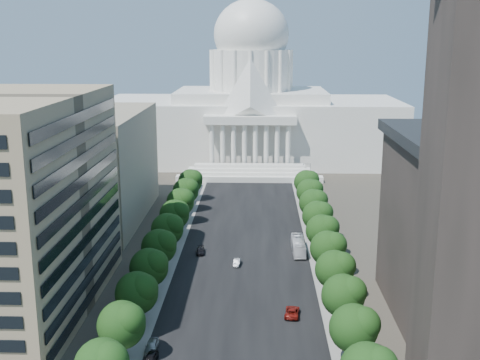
# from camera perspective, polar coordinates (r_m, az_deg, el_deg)

# --- Properties ---
(road_asphalt) EXTENTS (30.00, 260.00, 0.01)m
(road_asphalt) POSITION_cam_1_polar(r_m,az_deg,el_deg) (159.16, 0.56, -4.85)
(road_asphalt) COLOR black
(road_asphalt) RESTS_ON ground
(sidewalk_left) EXTENTS (8.00, 260.00, 0.02)m
(sidewalk_left) POSITION_cam_1_polar(r_m,az_deg,el_deg) (160.67, -6.25, -4.76)
(sidewalk_left) COLOR gray
(sidewalk_left) RESTS_ON ground
(sidewalk_right) EXTENTS (8.00, 260.00, 0.02)m
(sidewalk_right) POSITION_cam_1_polar(r_m,az_deg,el_deg) (159.92, 7.41, -4.88)
(sidewalk_right) COLOR gray
(sidewalk_right) RESTS_ON ground
(capitol) EXTENTS (120.00, 56.00, 73.00)m
(capitol) POSITION_cam_1_polar(r_m,az_deg,el_deg) (247.86, 1.05, 6.46)
(capitol) COLOR white
(capitol) RESTS_ON ground
(office_block_left_far) EXTENTS (38.00, 52.00, 30.00)m
(office_block_left_far) POSITION_cam_1_polar(r_m,az_deg,el_deg) (172.62, -15.50, 1.26)
(office_block_left_far) COLOR gray
(office_block_left_far) RESTS_ON ground
(tree_l_b) EXTENTS (7.79, 7.60, 9.97)m
(tree_l_b) POSITION_cam_1_polar(r_m,az_deg,el_deg) (97.60, -11.02, -13.23)
(tree_l_b) COLOR #33261C
(tree_l_b) RESTS_ON ground
(tree_l_c) EXTENTS (7.79, 7.60, 9.97)m
(tree_l_c) POSITION_cam_1_polar(r_m,az_deg,el_deg) (108.21, -9.62, -10.42)
(tree_l_c) COLOR #33261C
(tree_l_c) RESTS_ON ground
(tree_l_d) EXTENTS (7.79, 7.60, 9.97)m
(tree_l_d) POSITION_cam_1_polar(r_m,az_deg,el_deg) (119.08, -8.49, -8.11)
(tree_l_d) COLOR #33261C
(tree_l_d) RESTS_ON ground
(tree_l_e) EXTENTS (7.79, 7.60, 9.97)m
(tree_l_e) POSITION_cam_1_polar(r_m,az_deg,el_deg) (130.15, -7.57, -6.19)
(tree_l_e) COLOR #33261C
(tree_l_e) RESTS_ON ground
(tree_l_f) EXTENTS (7.79, 7.60, 9.97)m
(tree_l_f) POSITION_cam_1_polar(r_m,az_deg,el_deg) (141.37, -6.79, -4.57)
(tree_l_f) COLOR #33261C
(tree_l_f) RESTS_ON ground
(tree_l_g) EXTENTS (7.79, 7.60, 9.97)m
(tree_l_g) POSITION_cam_1_polar(r_m,az_deg,el_deg) (152.71, -6.13, -3.19)
(tree_l_g) COLOR #33261C
(tree_l_g) RESTS_ON ground
(tree_l_h) EXTENTS (7.79, 7.60, 9.97)m
(tree_l_h) POSITION_cam_1_polar(r_m,az_deg,el_deg) (164.15, -5.57, -2.00)
(tree_l_h) COLOR #33261C
(tree_l_h) RESTS_ON ground
(tree_l_i) EXTENTS (7.79, 7.60, 9.97)m
(tree_l_i) POSITION_cam_1_polar(r_m,az_deg,el_deg) (175.66, -5.08, -0.96)
(tree_l_i) COLOR #33261C
(tree_l_i) RESTS_ON ground
(tree_l_j) EXTENTS (7.79, 7.60, 9.97)m
(tree_l_j) POSITION_cam_1_polar(r_m,az_deg,el_deg) (187.23, -4.65, -0.05)
(tree_l_j) COLOR #33261C
(tree_l_j) RESTS_ON ground
(tree_r_b) EXTENTS (7.79, 7.60, 9.97)m
(tree_r_b) POSITION_cam_1_polar(r_m,az_deg,el_deg) (96.55, 10.95, -13.53)
(tree_r_b) COLOR #33261C
(tree_r_b) RESTS_ON ground
(tree_r_c) EXTENTS (7.79, 7.60, 9.97)m
(tree_r_c) POSITION_cam_1_polar(r_m,az_deg,el_deg) (107.26, 9.94, -10.65)
(tree_r_c) COLOR #33261C
(tree_r_c) RESTS_ON ground
(tree_r_d) EXTENTS (7.79, 7.60, 9.97)m
(tree_r_d) POSITION_cam_1_polar(r_m,az_deg,el_deg) (118.22, 9.13, -8.30)
(tree_r_d) COLOR #33261C
(tree_r_d) RESTS_ON ground
(tree_r_e) EXTENTS (7.79, 7.60, 9.97)m
(tree_r_e) POSITION_cam_1_polar(r_m,az_deg,el_deg) (129.37, 8.47, -6.34)
(tree_r_e) COLOR #33261C
(tree_r_e) RESTS_ON ground
(tree_r_f) EXTENTS (7.79, 7.60, 9.97)m
(tree_r_f) POSITION_cam_1_polar(r_m,az_deg,el_deg) (140.65, 7.92, -4.70)
(tree_r_f) COLOR #33261C
(tree_r_f) RESTS_ON ground
(tree_r_g) EXTENTS (7.79, 7.60, 9.97)m
(tree_r_g) POSITION_cam_1_polar(r_m,az_deg,el_deg) (152.05, 7.46, -3.30)
(tree_r_g) COLOR #33261C
(tree_r_g) RESTS_ON ground
(tree_r_h) EXTENTS (7.79, 7.60, 9.97)m
(tree_r_h) POSITION_cam_1_polar(r_m,az_deg,el_deg) (163.53, 7.05, -2.09)
(tree_r_h) COLOR #33261C
(tree_r_h) RESTS_ON ground
(tree_r_i) EXTENTS (7.79, 7.60, 9.97)m
(tree_r_i) POSITION_cam_1_polar(r_m,az_deg,el_deg) (175.08, 6.71, -1.05)
(tree_r_i) COLOR #33261C
(tree_r_i) RESTS_ON ground
(tree_r_j) EXTENTS (7.79, 7.60, 9.97)m
(tree_r_j) POSITION_cam_1_polar(r_m,az_deg,el_deg) (186.69, 6.40, -0.13)
(tree_r_j) COLOR #33261C
(tree_r_j) RESTS_ON ground
(streetlight_b) EXTENTS (2.61, 0.44, 9.00)m
(streetlight_b) POSITION_cam_1_polar(r_m,az_deg,el_deg) (107.03, 10.83, -11.12)
(streetlight_b) COLOR gray
(streetlight_b) RESTS_ON ground
(streetlight_c) EXTENTS (2.61, 0.44, 9.00)m
(streetlight_c) POSITION_cam_1_polar(r_m,az_deg,el_deg) (129.95, 9.14, -6.57)
(streetlight_c) COLOR gray
(streetlight_c) RESTS_ON ground
(streetlight_d) EXTENTS (2.61, 0.44, 9.00)m
(streetlight_d) POSITION_cam_1_polar(r_m,az_deg,el_deg) (153.53, 7.99, -3.40)
(streetlight_d) COLOR gray
(streetlight_d) RESTS_ON ground
(streetlight_e) EXTENTS (2.61, 0.44, 9.00)m
(streetlight_e) POSITION_cam_1_polar(r_m,az_deg,el_deg) (177.49, 7.15, -1.07)
(streetlight_e) COLOR gray
(streetlight_e) RESTS_ON ground
(streetlight_f) EXTENTS (2.61, 0.44, 9.00)m
(streetlight_f) POSITION_cam_1_polar(r_m,az_deg,el_deg) (201.71, 6.51, 0.69)
(streetlight_f) COLOR gray
(streetlight_f) RESTS_ON ground
(car_dark_a) EXTENTS (2.24, 4.59, 1.51)m
(car_dark_a) POSITION_cam_1_polar(r_m,az_deg,el_deg) (99.22, -8.46, -16.38)
(car_dark_a) COLOR black
(car_dark_a) RESTS_ON ground
(car_silver) EXTENTS (1.72, 4.14, 1.33)m
(car_silver) POSITION_cam_1_polar(r_m,az_deg,el_deg) (135.83, -0.30, -7.82)
(car_silver) COLOR #A3A5AB
(car_silver) RESTS_ON ground
(car_red) EXTENTS (3.16, 5.72, 1.51)m
(car_red) POSITION_cam_1_polar(r_m,az_deg,el_deg) (113.13, 4.96, -12.35)
(car_red) COLOR maroon
(car_red) RESTS_ON ground
(car_dark_b) EXTENTS (2.15, 4.68, 1.33)m
(car_dark_b) POSITION_cam_1_polar(r_m,az_deg,el_deg) (143.10, -3.76, -6.73)
(car_dark_b) COLOR black
(car_dark_b) RESTS_ON ground
(car_parked) EXTENTS (1.95, 4.75, 1.61)m
(car_parked) POSITION_cam_1_polar(r_m,az_deg,el_deg) (102.51, -8.37, -15.30)
(car_parked) COLOR #9A9EA1
(car_parked) RESTS_ON ground
(city_bus) EXTENTS (2.91, 11.84, 3.29)m
(city_bus) POSITION_cam_1_polar(r_m,az_deg,el_deg) (144.03, 5.55, -6.21)
(city_bus) COLOR white
(city_bus) RESTS_ON ground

